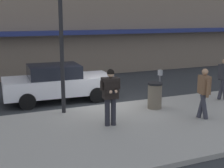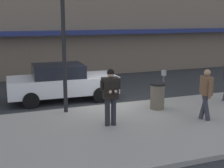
# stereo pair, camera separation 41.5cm
# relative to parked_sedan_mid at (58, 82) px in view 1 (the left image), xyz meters

# --- Properties ---
(ground_plane) EXTENTS (80.00, 80.00, 0.00)m
(ground_plane) POSITION_rel_parked_sedan_mid_xyz_m (1.59, -1.52, -0.79)
(ground_plane) COLOR #2B2D30
(sidewalk) EXTENTS (32.00, 5.30, 0.14)m
(sidewalk) POSITION_rel_parked_sedan_mid_xyz_m (2.59, -4.37, -0.72)
(sidewalk) COLOR #99968E
(sidewalk) RESTS_ON ground
(curb_paint_line) EXTENTS (28.00, 0.12, 0.01)m
(curb_paint_line) POSITION_rel_parked_sedan_mid_xyz_m (2.59, -1.47, -0.79)
(curb_paint_line) COLOR silver
(curb_paint_line) RESTS_ON ground
(parked_sedan_mid) EXTENTS (4.56, 2.05, 1.54)m
(parked_sedan_mid) POSITION_rel_parked_sedan_mid_xyz_m (0.00, 0.00, 0.00)
(parked_sedan_mid) COLOR silver
(parked_sedan_mid) RESTS_ON ground
(man_texting_on_phone) EXTENTS (0.65, 0.61, 1.81)m
(man_texting_on_phone) POSITION_rel_parked_sedan_mid_xyz_m (0.70, -4.07, 0.46)
(man_texting_on_phone) COLOR #23232B
(man_texting_on_phone) RESTS_ON sidewalk
(pedestrian_with_bag) EXTENTS (0.34, 0.72, 1.70)m
(pedestrian_with_bag) POSITION_rel_parked_sedan_mid_xyz_m (6.15, -3.01, 0.32)
(pedestrian_with_bag) COLOR #33333D
(pedestrian_with_bag) RESTS_ON sidewalk
(pedestrian_dark_coat) EXTENTS (0.39, 0.59, 1.70)m
(pedestrian_dark_coat) POSITION_rel_parked_sedan_mid_xyz_m (3.82, -4.62, 0.32)
(pedestrian_dark_coat) COLOR #33333D
(pedestrian_dark_coat) RESTS_ON sidewalk
(street_lamp_post) EXTENTS (0.36, 0.36, 4.88)m
(street_lamp_post) POSITION_rel_parked_sedan_mid_xyz_m (-0.31, -2.17, 2.35)
(street_lamp_post) COLOR black
(street_lamp_post) RESTS_ON sidewalk
(parking_meter) EXTENTS (0.12, 0.18, 1.27)m
(parking_meter) POSITION_rel_parked_sedan_mid_xyz_m (3.67, -2.12, 0.18)
(parking_meter) COLOR #4C4C51
(parking_meter) RESTS_ON sidewalk
(trash_bin) EXTENTS (0.55, 0.55, 0.98)m
(trash_bin) POSITION_rel_parked_sedan_mid_xyz_m (2.94, -2.97, -0.16)
(trash_bin) COLOR #665B4C
(trash_bin) RESTS_ON sidewalk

